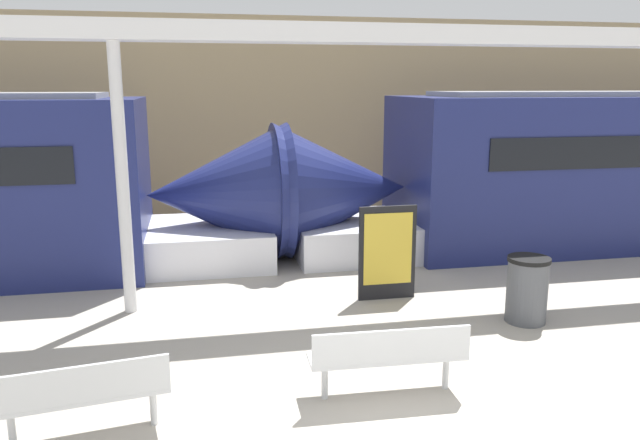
{
  "coord_description": "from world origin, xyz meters",
  "views": [
    {
      "loc": [
        -1.88,
        -4.91,
        3.34
      ],
      "look_at": [
        -0.1,
        3.81,
        1.4
      ],
      "focal_mm": 35.0,
      "sensor_mm": 36.0,
      "label": 1
    }
  ],
  "objects": [
    {
      "name": "station_wall",
      "position": [
        0.0,
        11.04,
        2.5
      ],
      "size": [
        56.0,
        0.2,
        5.0
      ],
      "primitive_type": "cube",
      "color": "tan",
      "rests_on": "ground_plane"
    },
    {
      "name": "bench_near",
      "position": [
        0.1,
        1.06,
        0.51
      ],
      "size": [
        1.73,
        0.5,
        0.82
      ],
      "rotation": [
        0.0,
        0.0,
        -0.03
      ],
      "color": "silver",
      "rests_on": "ground_plane"
    },
    {
      "name": "bench_far",
      "position": [
        -3.0,
        0.81,
        0.5
      ],
      "size": [
        1.65,
        0.67,
        0.82
      ],
      "rotation": [
        0.0,
        0.0,
        0.15
      ],
      "color": "silver",
      "rests_on": "ground_plane"
    },
    {
      "name": "trash_bin",
      "position": [
        2.71,
        2.79,
        0.48
      ],
      "size": [
        0.6,
        0.6,
        0.96
      ],
      "color": "#4C4F54",
      "rests_on": "ground_plane"
    },
    {
      "name": "poster_board",
      "position": [
        1.04,
        4.13,
        0.76
      ],
      "size": [
        0.92,
        0.07,
        1.5
      ],
      "color": "black",
      "rests_on": "ground_plane"
    },
    {
      "name": "support_column_near",
      "position": [
        -2.89,
        4.35,
        1.96
      ],
      "size": [
        0.18,
        0.18,
        3.93
      ],
      "primitive_type": "cylinder",
      "color": "silver",
      "rests_on": "ground_plane"
    },
    {
      "name": "canopy_beam",
      "position": [
        -2.89,
        4.35,
        4.07
      ],
      "size": [
        28.0,
        0.6,
        0.28
      ],
      "primitive_type": "cube",
      "color": "silver",
      "rests_on": "support_column_near"
    }
  ]
}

